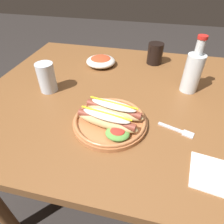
{
  "coord_description": "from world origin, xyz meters",
  "views": [
    {
      "loc": [
        0.13,
        -0.68,
        1.2
      ],
      "look_at": [
        0.02,
        -0.17,
        0.77
      ],
      "focal_mm": 31.02,
      "sensor_mm": 36.0,
      "label": 1
    }
  ],
  "objects_px": {
    "soda_cup": "(155,54)",
    "water_cup": "(47,78)",
    "glass_bottle": "(193,71)",
    "hot_dog_plate": "(110,119)",
    "napkin": "(215,175)",
    "side_bowl": "(101,61)",
    "fork": "(179,131)"
  },
  "relations": [
    {
      "from": "soda_cup",
      "to": "glass_bottle",
      "type": "bearing_deg",
      "value": -55.94
    },
    {
      "from": "soda_cup",
      "to": "napkin",
      "type": "xyz_separation_m",
      "value": [
        0.2,
        -0.66,
        -0.05
      ]
    },
    {
      "from": "hot_dog_plate",
      "to": "soda_cup",
      "type": "xyz_separation_m",
      "value": [
        0.12,
        0.53,
        0.03
      ]
    },
    {
      "from": "soda_cup",
      "to": "napkin",
      "type": "relative_size",
      "value": 0.82
    },
    {
      "from": "hot_dog_plate",
      "to": "side_bowl",
      "type": "xyz_separation_m",
      "value": [
        -0.16,
        0.44,
        -0.0
      ]
    },
    {
      "from": "side_bowl",
      "to": "fork",
      "type": "bearing_deg",
      "value": -47.21
    },
    {
      "from": "soda_cup",
      "to": "water_cup",
      "type": "relative_size",
      "value": 0.86
    },
    {
      "from": "hot_dog_plate",
      "to": "fork",
      "type": "relative_size",
      "value": 2.14
    },
    {
      "from": "soda_cup",
      "to": "water_cup",
      "type": "bearing_deg",
      "value": -138.64
    },
    {
      "from": "fork",
      "to": "soda_cup",
      "type": "height_order",
      "value": "soda_cup"
    },
    {
      "from": "soda_cup",
      "to": "water_cup",
      "type": "height_order",
      "value": "water_cup"
    },
    {
      "from": "fork",
      "to": "water_cup",
      "type": "xyz_separation_m",
      "value": [
        -0.54,
        0.13,
        0.06
      ]
    },
    {
      "from": "hot_dog_plate",
      "to": "soda_cup",
      "type": "bearing_deg",
      "value": 77.6
    },
    {
      "from": "hot_dog_plate",
      "to": "water_cup",
      "type": "bearing_deg",
      "value": 153.55
    },
    {
      "from": "soda_cup",
      "to": "glass_bottle",
      "type": "height_order",
      "value": "glass_bottle"
    },
    {
      "from": "fork",
      "to": "side_bowl",
      "type": "relative_size",
      "value": 0.79
    },
    {
      "from": "soda_cup",
      "to": "napkin",
      "type": "bearing_deg",
      "value": -72.76
    },
    {
      "from": "water_cup",
      "to": "glass_bottle",
      "type": "height_order",
      "value": "glass_bottle"
    },
    {
      "from": "soda_cup",
      "to": "side_bowl",
      "type": "relative_size",
      "value": 0.71
    },
    {
      "from": "water_cup",
      "to": "side_bowl",
      "type": "relative_size",
      "value": 0.82
    },
    {
      "from": "water_cup",
      "to": "side_bowl",
      "type": "height_order",
      "value": "water_cup"
    },
    {
      "from": "fork",
      "to": "glass_bottle",
      "type": "height_order",
      "value": "glass_bottle"
    },
    {
      "from": "fork",
      "to": "soda_cup",
      "type": "relative_size",
      "value": 1.12
    },
    {
      "from": "fork",
      "to": "water_cup",
      "type": "relative_size",
      "value": 0.97
    },
    {
      "from": "napkin",
      "to": "fork",
      "type": "bearing_deg",
      "value": 120.87
    },
    {
      "from": "fork",
      "to": "water_cup",
      "type": "height_order",
      "value": "water_cup"
    },
    {
      "from": "water_cup",
      "to": "glass_bottle",
      "type": "relative_size",
      "value": 0.53
    },
    {
      "from": "water_cup",
      "to": "napkin",
      "type": "bearing_deg",
      "value": -24.37
    },
    {
      "from": "hot_dog_plate",
      "to": "glass_bottle",
      "type": "relative_size",
      "value": 1.1
    },
    {
      "from": "napkin",
      "to": "side_bowl",
      "type": "bearing_deg",
      "value": 129.98
    },
    {
      "from": "hot_dog_plate",
      "to": "fork",
      "type": "height_order",
      "value": "hot_dog_plate"
    },
    {
      "from": "water_cup",
      "to": "hot_dog_plate",
      "type": "bearing_deg",
      "value": -26.45
    }
  ]
}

